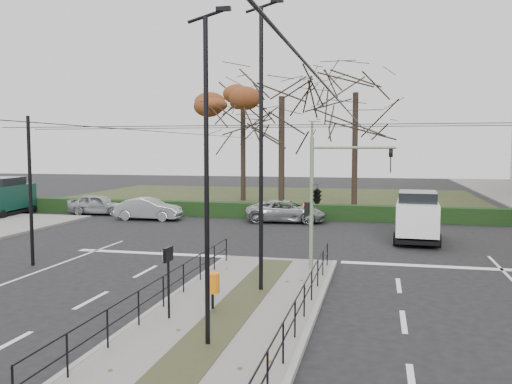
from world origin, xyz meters
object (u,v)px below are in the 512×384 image
Objects in this scene: litter_bin at (212,283)px; parked_car_fourth at (286,211)px; parked_car_first at (99,204)px; bare_tree_center at (356,101)px; streetlamp_median_near at (207,177)px; rust_tree at (243,108)px; parked_car_second at (148,209)px; bare_tree_near at (282,105)px; traffic_light at (319,193)px; white_van at (417,215)px; streetlamp_median_far at (262,145)px; green_van at (3,196)px; info_panel at (168,262)px.

litter_bin is 0.21× the size of parked_car_fourth.
parked_car_first is 0.36× the size of bare_tree_center.
rust_tree reaches higher than streetlamp_median_near.
streetlamp_median_near reaches higher than parked_car_first.
bare_tree_center is (12.86, 10.17, 7.64)m from parked_car_second.
parked_car_first is 14.80m from bare_tree_near.
bare_tree_center is at bearing -70.31° from parked_car_first.
parked_car_fourth is (-3.56, 13.54, -2.34)m from traffic_light.
parked_car_fourth is at bearing -84.69° from parked_car_second.
streetlamp_median_far is at bearing -115.79° from white_van.
white_van reaches higher than parked_car_second.
parked_car_first is (-17.20, 14.43, -2.31)m from traffic_light.
litter_bin is 0.10× the size of rust_tree.
parked_car_fourth is at bearing -112.61° from bare_tree_center.
bare_tree_center is (23.35, 10.77, 6.97)m from green_van.
info_panel is at bearing -155.18° from parked_car_second.
streetlamp_median_far is 0.86× the size of rust_tree.
bare_tree_center is at bearing -26.85° from parked_car_fourth.
streetlamp_median_far is at bearing -113.00° from traffic_light.
parked_car_first is 0.98× the size of parked_car_second.
litter_bin is 0.18× the size of green_van.
parked_car_first is at bearing 140.01° from traffic_light.
parked_car_fourth is 1.04× the size of white_van.
streetlamp_median_near is 23.98m from parked_car_second.
traffic_light is at bearing -69.78° from rust_tree.
bare_tree_center is (-3.81, 14.71, 7.05)m from white_van.
litter_bin is 27.29m from green_van.
info_panel is at bearing -152.64° from parked_car_first.
streetlamp_median_near is at bearing -153.28° from parked_car_second.
traffic_light reaches higher than parked_car_fourth.
green_van is 20.37m from bare_tree_near.
parked_car_first is at bearing 123.15° from info_panel.
parked_car_first is 22.24m from white_van.
parked_car_second is (-12.58, 12.59, -2.32)m from traffic_light.
bare_tree_near is (-2.29, 23.79, 6.89)m from litter_bin.
streetlamp_median_near is 22.37m from parked_car_fourth.
rust_tree is (-9.50, 25.78, 5.18)m from traffic_light.
white_van is 16.75m from bare_tree_center.
bare_tree_center is at bearing -17.12° from rust_tree.
green_van reaches higher than litter_bin.
parked_car_fourth is at bearing 144.38° from white_van.
parked_car_first is (-15.56, 22.92, -3.34)m from streetlamp_median_near.
parked_car_second is (4.62, -1.84, -0.01)m from parked_car_first.
parked_car_first is at bearing -154.51° from bare_tree_center.
rust_tree is (-7.85, 34.26, 4.16)m from streetlamp_median_near.
parked_car_first is at bearing -124.18° from rust_tree.
info_panel is 0.45× the size of parked_car_second.
green_van is at bearing 136.29° from streetlamp_median_near.
traffic_light is 0.54× the size of streetlamp_median_far.
parked_car_fourth is at bearing 4.53° from green_van.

